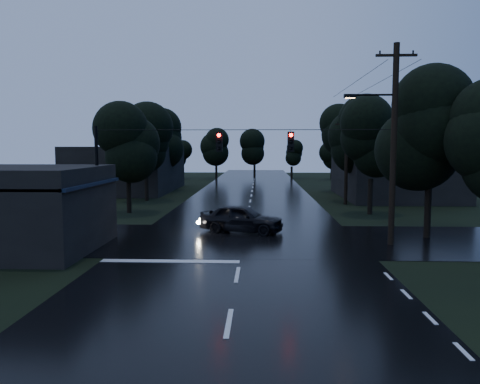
{
  "coord_description": "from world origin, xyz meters",
  "views": [
    {
      "loc": [
        0.85,
        -12.63,
        4.9
      ],
      "look_at": [
        -0.28,
        14.19,
        2.35
      ],
      "focal_mm": 35.0,
      "sensor_mm": 36.0,
      "label": 1
    }
  ],
  "objects": [
    {
      "name": "building_far_right",
      "position": [
        14.0,
        34.0,
        2.2
      ],
      "size": [
        10.0,
        14.0,
        4.4
      ],
      "primitive_type": "cube",
      "color": "black",
      "rests_on": "ground"
    },
    {
      "name": "tree_right_b",
      "position": [
        9.6,
        30.0,
        5.99
      ],
      "size": [
        4.48,
        4.48,
        9.44
      ],
      "color": "black",
      "rests_on": "ground"
    },
    {
      "name": "anchor_pole_left",
      "position": [
        -7.5,
        11.0,
        3.0
      ],
      "size": [
        0.18,
        0.18,
        6.0
      ],
      "primitive_type": "cylinder",
      "color": "black",
      "rests_on": "ground"
    },
    {
      "name": "utility_pole_main",
      "position": [
        7.41,
        11.0,
        5.26
      ],
      "size": [
        3.5,
        0.3,
        10.0
      ],
      "color": "black",
      "rests_on": "ground"
    },
    {
      "name": "utility_pole_far",
      "position": [
        8.3,
        28.0,
        3.88
      ],
      "size": [
        2.0,
        0.3,
        7.5
      ],
      "color": "black",
      "rests_on": "ground"
    },
    {
      "name": "tree_corner_near",
      "position": [
        10.0,
        13.0,
        5.99
      ],
      "size": [
        4.48,
        4.48,
        9.44
      ],
      "color": "black",
      "rests_on": "ground"
    },
    {
      "name": "span_signals",
      "position": [
        0.56,
        10.99,
        5.24
      ],
      "size": [
        15.0,
        0.37,
        1.12
      ],
      "color": "black",
      "rests_on": "ground"
    },
    {
      "name": "tree_left_c",
      "position": [
        -10.2,
        40.0,
        5.99
      ],
      "size": [
        4.48,
        4.48,
        9.44
      ],
      "color": "black",
      "rests_on": "ground"
    },
    {
      "name": "car",
      "position": [
        -0.19,
        14.19,
        0.82
      ],
      "size": [
        5.17,
        3.17,
        1.64
      ],
      "primitive_type": "imported",
      "rotation": [
        0.0,
        0.0,
        1.3
      ],
      "color": "black",
      "rests_on": "ground"
    },
    {
      "name": "building_far_left",
      "position": [
        -14.0,
        40.0,
        2.5
      ],
      "size": [
        10.0,
        16.0,
        5.0
      ],
      "primitive_type": "cube",
      "color": "black",
      "rests_on": "ground"
    },
    {
      "name": "tree_left_a",
      "position": [
        -9.0,
        22.0,
        5.24
      ],
      "size": [
        3.92,
        3.92,
        8.26
      ],
      "color": "black",
      "rests_on": "ground"
    },
    {
      "name": "tree_left_b",
      "position": [
        -9.6,
        30.0,
        5.62
      ],
      "size": [
        4.2,
        4.2,
        8.85
      ],
      "color": "black",
      "rests_on": "ground"
    },
    {
      "name": "main_road",
      "position": [
        0.0,
        30.0,
        0.0
      ],
      "size": [
        12.0,
        120.0,
        0.02
      ],
      "primitive_type": "cube",
      "color": "black",
      "rests_on": "ground"
    },
    {
      "name": "ground",
      "position": [
        0.0,
        0.0,
        0.0
      ],
      "size": [
        160.0,
        160.0,
        0.0
      ],
      "primitive_type": "plane",
      "color": "black",
      "rests_on": "ground"
    },
    {
      "name": "tree_right_c",
      "position": [
        10.2,
        40.0,
        6.37
      ],
      "size": [
        4.76,
        4.76,
        10.03
      ],
      "color": "black",
      "rests_on": "ground"
    },
    {
      "name": "cross_street",
      "position": [
        0.0,
        12.0,
        0.0
      ],
      "size": [
        60.0,
        9.0,
        0.02
      ],
      "primitive_type": "cube",
      "color": "black",
      "rests_on": "ground"
    },
    {
      "name": "tree_right_a",
      "position": [
        9.0,
        22.0,
        5.62
      ],
      "size": [
        4.2,
        4.2,
        8.85
      ],
      "color": "black",
      "rests_on": "ground"
    }
  ]
}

